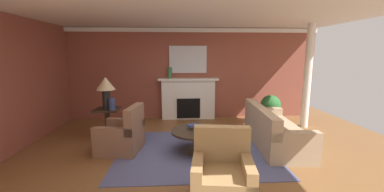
{
  "coord_description": "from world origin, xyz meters",
  "views": [
    {
      "loc": [
        -0.33,
        -4.59,
        1.97
      ],
      "look_at": [
        -0.02,
        0.99,
        1.0
      ],
      "focal_mm": 22.7,
      "sensor_mm": 36.0,
      "label": 1
    }
  ],
  "objects_px": {
    "table_lamp": "(106,87)",
    "vase_mantel_left": "(170,73)",
    "potted_plant": "(270,107)",
    "armchair_facing_fireplace": "(222,178)",
    "side_table": "(108,121)",
    "mantel_mirror": "(188,59)",
    "sofa": "(274,132)",
    "coffee_table": "(196,136)",
    "armchair_near_window": "(122,137)",
    "vase_on_side_table": "(112,104)",
    "fireplace": "(188,100)"
  },
  "relations": [
    {
      "from": "coffee_table",
      "to": "armchair_near_window",
      "type": "bearing_deg",
      "value": 175.95
    },
    {
      "from": "mantel_mirror",
      "to": "vase_mantel_left",
      "type": "distance_m",
      "value": 0.69
    },
    {
      "from": "potted_plant",
      "to": "side_table",
      "type": "bearing_deg",
      "value": -168.34
    },
    {
      "from": "armchair_facing_fireplace",
      "to": "vase_on_side_table",
      "type": "bearing_deg",
      "value": 130.03
    },
    {
      "from": "sofa",
      "to": "mantel_mirror",
      "type": "bearing_deg",
      "value": 125.71
    },
    {
      "from": "vase_mantel_left",
      "to": "armchair_facing_fireplace",
      "type": "bearing_deg",
      "value": -78.73
    },
    {
      "from": "table_lamp",
      "to": "potted_plant",
      "type": "xyz_separation_m",
      "value": [
        4.28,
        0.88,
        -0.73
      ]
    },
    {
      "from": "mantel_mirror",
      "to": "armchair_near_window",
      "type": "bearing_deg",
      "value": -119.3
    },
    {
      "from": "armchair_facing_fireplace",
      "to": "vase_mantel_left",
      "type": "xyz_separation_m",
      "value": [
        -0.83,
        4.18,
        1.11
      ]
    },
    {
      "from": "armchair_facing_fireplace",
      "to": "table_lamp",
      "type": "relative_size",
      "value": 1.27
    },
    {
      "from": "vase_on_side_table",
      "to": "potted_plant",
      "type": "height_order",
      "value": "vase_on_side_table"
    },
    {
      "from": "potted_plant",
      "to": "sofa",
      "type": "bearing_deg",
      "value": -108.45
    },
    {
      "from": "fireplace",
      "to": "vase_on_side_table",
      "type": "bearing_deg",
      "value": -136.99
    },
    {
      "from": "side_table",
      "to": "vase_mantel_left",
      "type": "relative_size",
      "value": 2.1
    },
    {
      "from": "fireplace",
      "to": "side_table",
      "type": "height_order",
      "value": "fireplace"
    },
    {
      "from": "coffee_table",
      "to": "vase_mantel_left",
      "type": "distance_m",
      "value": 2.81
    },
    {
      "from": "sofa",
      "to": "vase_mantel_left",
      "type": "distance_m",
      "value": 3.43
    },
    {
      "from": "side_table",
      "to": "potted_plant",
      "type": "relative_size",
      "value": 0.84
    },
    {
      "from": "table_lamp",
      "to": "vase_on_side_table",
      "type": "relative_size",
      "value": 2.74
    },
    {
      "from": "vase_mantel_left",
      "to": "potted_plant",
      "type": "relative_size",
      "value": 0.4
    },
    {
      "from": "coffee_table",
      "to": "vase_on_side_table",
      "type": "bearing_deg",
      "value": 155.14
    },
    {
      "from": "vase_on_side_table",
      "to": "potted_plant",
      "type": "xyz_separation_m",
      "value": [
        4.13,
        1.0,
        -0.34
      ]
    },
    {
      "from": "fireplace",
      "to": "sofa",
      "type": "distance_m",
      "value": 2.93
    },
    {
      "from": "fireplace",
      "to": "armchair_near_window",
      "type": "height_order",
      "value": "fireplace"
    },
    {
      "from": "vase_on_side_table",
      "to": "fireplace",
      "type": "bearing_deg",
      "value": 43.01
    },
    {
      "from": "armchair_facing_fireplace",
      "to": "side_table",
      "type": "distance_m",
      "value": 3.48
    },
    {
      "from": "fireplace",
      "to": "table_lamp",
      "type": "xyz_separation_m",
      "value": [
        -1.98,
        -1.59,
        0.63
      ]
    },
    {
      "from": "armchair_near_window",
      "to": "vase_mantel_left",
      "type": "height_order",
      "value": "vase_mantel_left"
    },
    {
      "from": "mantel_mirror",
      "to": "armchair_facing_fireplace",
      "type": "height_order",
      "value": "mantel_mirror"
    },
    {
      "from": "table_lamp",
      "to": "vase_mantel_left",
      "type": "height_order",
      "value": "vase_mantel_left"
    },
    {
      "from": "coffee_table",
      "to": "vase_mantel_left",
      "type": "xyz_separation_m",
      "value": [
        -0.59,
        2.53,
        1.08
      ]
    },
    {
      "from": "sofa",
      "to": "side_table",
      "type": "xyz_separation_m",
      "value": [
        -3.74,
        0.73,
        0.1
      ]
    },
    {
      "from": "armchair_facing_fireplace",
      "to": "table_lamp",
      "type": "xyz_separation_m",
      "value": [
        -2.27,
        2.64,
        0.92
      ]
    },
    {
      "from": "vase_on_side_table",
      "to": "armchair_facing_fireplace",
      "type": "bearing_deg",
      "value": -49.97
    },
    {
      "from": "vase_on_side_table",
      "to": "potted_plant",
      "type": "relative_size",
      "value": 0.33
    },
    {
      "from": "armchair_near_window",
      "to": "side_table",
      "type": "xyz_separation_m",
      "value": [
        -0.53,
        0.88,
        0.09
      ]
    },
    {
      "from": "mantel_mirror",
      "to": "table_lamp",
      "type": "xyz_separation_m",
      "value": [
        -1.98,
        -1.71,
        -0.58
      ]
    },
    {
      "from": "vase_on_side_table",
      "to": "vase_mantel_left",
      "type": "bearing_deg",
      "value": 52.3
    },
    {
      "from": "table_lamp",
      "to": "coffee_table",
      "type": "bearing_deg",
      "value": -26.02
    },
    {
      "from": "coffee_table",
      "to": "side_table",
      "type": "height_order",
      "value": "side_table"
    },
    {
      "from": "side_table",
      "to": "vase_on_side_table",
      "type": "distance_m",
      "value": 0.48
    },
    {
      "from": "side_table",
      "to": "table_lamp",
      "type": "distance_m",
      "value": 0.82
    },
    {
      "from": "table_lamp",
      "to": "vase_on_side_table",
      "type": "height_order",
      "value": "table_lamp"
    },
    {
      "from": "armchair_near_window",
      "to": "coffee_table",
      "type": "xyz_separation_m",
      "value": [
        1.5,
        -0.11,
        0.03
      ]
    },
    {
      "from": "side_table",
      "to": "armchair_facing_fireplace",
      "type": "bearing_deg",
      "value": -49.35
    },
    {
      "from": "vase_mantel_left",
      "to": "potted_plant",
      "type": "distance_m",
      "value": 3.06
    },
    {
      "from": "armchair_near_window",
      "to": "vase_mantel_left",
      "type": "relative_size",
      "value": 2.85
    },
    {
      "from": "mantel_mirror",
      "to": "table_lamp",
      "type": "distance_m",
      "value": 2.68
    },
    {
      "from": "potted_plant",
      "to": "vase_mantel_left",
      "type": "bearing_deg",
      "value": 167.01
    },
    {
      "from": "vase_mantel_left",
      "to": "potted_plant",
      "type": "height_order",
      "value": "vase_mantel_left"
    }
  ]
}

